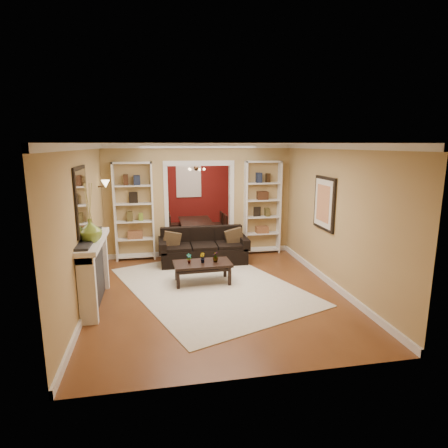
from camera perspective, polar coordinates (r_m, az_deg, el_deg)
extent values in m
plane|color=brown|center=(8.31, -2.68, -6.84)|extent=(8.00, 8.00, 0.00)
plane|color=white|center=(7.87, -2.88, 12.12)|extent=(8.00, 8.00, 0.00)
plane|color=tan|center=(11.92, -5.41, 5.53)|extent=(8.00, 0.00, 8.00)
plane|color=tan|center=(4.16, 4.81, -6.73)|extent=(8.00, 0.00, 8.00)
plane|color=tan|center=(8.00, -18.97, 1.76)|extent=(0.00, 8.00, 8.00)
plane|color=tan|center=(8.57, 12.31, 2.79)|extent=(0.00, 8.00, 8.00)
cube|color=tan|center=(9.16, -3.81, 3.61)|extent=(4.50, 0.15, 2.70)
cube|color=maroon|center=(11.89, -5.40, 5.37)|extent=(4.44, 0.04, 2.64)
cube|color=#8CA5CC|center=(11.83, -5.40, 6.46)|extent=(0.78, 0.03, 0.98)
cube|color=silver|center=(7.34, -2.17, -9.38)|extent=(3.96, 4.61, 0.01)
cube|color=black|center=(8.62, -3.15, -3.39)|extent=(2.03, 0.88, 0.79)
cube|color=#503D22|center=(8.50, -7.96, -2.47)|extent=(0.38, 0.12, 0.38)
cube|color=#503D22|center=(8.67, 1.57, -1.98)|extent=(0.41, 0.14, 0.40)
cube|color=black|center=(7.44, -3.29, -7.43)|extent=(1.14, 0.65, 0.42)
imported|color=#336626|center=(7.31, -5.35, -5.25)|extent=(0.12, 0.10, 0.20)
imported|color=#336626|center=(7.34, -3.32, -5.17)|extent=(0.12, 0.13, 0.19)
imported|color=#336626|center=(7.37, -1.31, -5.03)|extent=(0.15, 0.15, 0.20)
cube|color=white|center=(8.97, -13.54, 1.83)|extent=(0.90, 0.30, 2.30)
cube|color=white|center=(9.33, 5.84, 2.49)|extent=(0.90, 0.30, 2.30)
cube|color=white|center=(6.72, -18.96, -6.92)|extent=(0.32, 1.70, 1.16)
imported|color=olive|center=(6.32, -19.69, -0.93)|extent=(0.36, 0.36, 0.37)
cube|color=silver|center=(6.46, -20.92, 3.36)|extent=(0.03, 0.95, 1.10)
cube|color=#FFE0A5|center=(8.46, -18.00, 5.64)|extent=(0.18, 0.18, 0.22)
cube|color=black|center=(7.63, 14.99, 3.05)|extent=(0.04, 0.85, 1.05)
imported|color=black|center=(10.65, -4.12, -1.04)|extent=(1.61, 0.90, 0.57)
cube|color=black|center=(10.28, -6.98, -0.79)|extent=(0.51, 0.51, 0.84)
cube|color=black|center=(10.41, -0.93, -0.66)|extent=(0.52, 0.52, 0.80)
cube|color=black|center=(10.87, -7.19, -0.14)|extent=(0.44, 0.44, 0.83)
cube|color=black|center=(10.99, -1.45, -0.07)|extent=(0.50, 0.50, 0.77)
cube|color=#382819|center=(10.57, -4.83, 8.37)|extent=(0.50, 0.50, 0.30)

